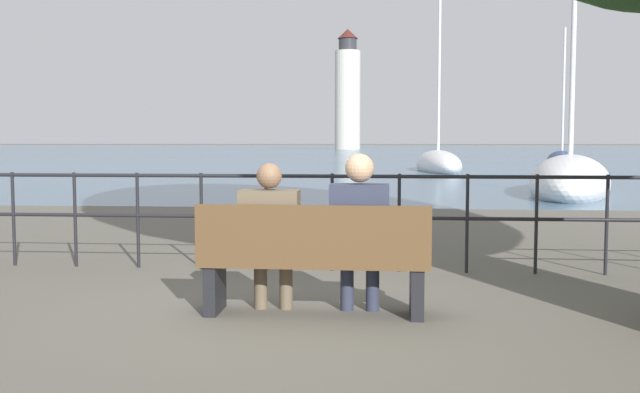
% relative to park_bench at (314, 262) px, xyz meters
% --- Properties ---
extents(ground_plane, '(1000.00, 1000.00, 0.00)m').
position_rel_park_bench_xyz_m(ground_plane, '(0.00, 0.06, -0.43)').
color(ground_plane, '#605B51').
extents(harbor_water, '(600.00, 300.00, 0.01)m').
position_rel_park_bench_xyz_m(harbor_water, '(0.00, 159.27, -0.43)').
color(harbor_water, slate).
rests_on(harbor_water, ground_plane).
extents(park_bench, '(1.83, 0.45, 0.90)m').
position_rel_park_bench_xyz_m(park_bench, '(0.00, 0.00, 0.00)').
color(park_bench, brown).
rests_on(park_bench, ground_plane).
extents(seated_person_left, '(0.47, 0.35, 1.22)m').
position_rel_park_bench_xyz_m(seated_person_left, '(-0.36, 0.08, 0.24)').
color(seated_person_left, brown).
rests_on(seated_person_left, ground_plane).
extents(seated_person_right, '(0.47, 0.35, 1.29)m').
position_rel_park_bench_xyz_m(seated_person_right, '(0.36, 0.07, 0.28)').
color(seated_person_right, '#2D3347').
rests_on(seated_person_right, ground_plane).
extents(promenade_railing, '(15.78, 0.04, 1.05)m').
position_rel_park_bench_xyz_m(promenade_railing, '(0.00, 2.02, 0.26)').
color(promenade_railing, black).
rests_on(promenade_railing, ground_plane).
extents(sailboat_0, '(3.91, 7.74, 9.33)m').
position_rel_park_bench_xyz_m(sailboat_0, '(5.55, 14.14, -0.10)').
color(sailboat_0, white).
rests_on(sailboat_0, ground_plane).
extents(sailboat_1, '(2.54, 6.28, 8.26)m').
position_rel_park_bench_xyz_m(sailboat_1, '(10.77, 36.55, -0.13)').
color(sailboat_1, navy).
rests_on(sailboat_1, ground_plane).
extents(sailboat_2, '(2.38, 8.23, 9.49)m').
position_rel_park_bench_xyz_m(sailboat_2, '(3.15, 29.04, -0.11)').
color(sailboat_2, white).
rests_on(sailboat_2, ground_plane).
extents(harbor_lighthouse, '(4.79, 4.79, 22.44)m').
position_rel_park_bench_xyz_m(harbor_lighthouse, '(-6.32, 129.07, 10.00)').
color(harbor_lighthouse, beige).
rests_on(harbor_lighthouse, ground_plane).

